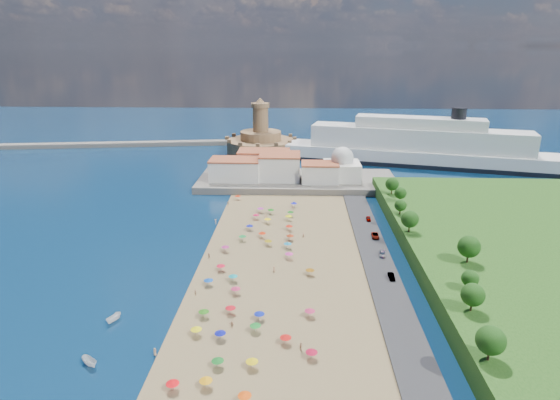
{
  "coord_description": "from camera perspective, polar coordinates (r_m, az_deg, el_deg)",
  "views": [
    {
      "loc": [
        10.5,
        -134.12,
        60.53
      ],
      "look_at": [
        4.0,
        25.0,
        8.0
      ],
      "focal_mm": 30.0,
      "sensor_mm": 36.0,
      "label": 1
    }
  ],
  "objects": [
    {
      "name": "jetty",
      "position": [
        250.3,
        -2.89,
        4.52
      ],
      "size": [
        18.0,
        70.0,
        2.4
      ],
      "primitive_type": "cube",
      "color": "#59544C",
      "rests_on": "ground"
    },
    {
      "name": "hillside_trees",
      "position": [
        137.56,
        18.24,
        -4.28
      ],
      "size": [
        16.27,
        106.41,
        7.5
      ],
      "color": "#382314",
      "rests_on": "hillside"
    },
    {
      "name": "parked_cars",
      "position": [
        151.76,
        11.87,
        -5.11
      ],
      "size": [
        2.6,
        48.59,
        1.38
      ],
      "color": "gray",
      "rests_on": "promenade"
    },
    {
      "name": "beach_parasols",
      "position": [
        133.5,
        -2.78,
        -7.7
      ],
      "size": [
        30.9,
        117.24,
        2.2
      ],
      "color": "gray",
      "rests_on": "beach"
    },
    {
      "name": "cruise_ship",
      "position": [
        260.43,
        16.42,
        6.13
      ],
      "size": [
        142.33,
        55.2,
        30.91
      ],
      "color": "black",
      "rests_on": "ground"
    },
    {
      "name": "domed_building",
      "position": [
        212.4,
        7.56,
        4.05
      ],
      "size": [
        16.0,
        16.0,
        15.0
      ],
      "color": "silver",
      "rests_on": "terrace"
    },
    {
      "name": "breakwater",
      "position": [
        316.97,
        -20.18,
        6.37
      ],
      "size": [
        199.03,
        34.77,
        2.6
      ],
      "primitive_type": "cube",
      "rotation": [
        0.0,
        0.0,
        0.14
      ],
      "color": "#59544C",
      "rests_on": "ground"
    },
    {
      "name": "terrace",
      "position": [
        215.37,
        2.12,
        2.33
      ],
      "size": [
        90.0,
        36.0,
        3.0
      ],
      "primitive_type": "cube",
      "color": "#59544C",
      "rests_on": "ground"
    },
    {
      "name": "moored_boats",
      "position": [
        110.83,
        -20.9,
        -15.68
      ],
      "size": [
        5.07,
        19.98,
        1.76
      ],
      "color": "white",
      "rests_on": "ground"
    },
    {
      "name": "fortress",
      "position": [
        278.31,
        -2.36,
        7.08
      ],
      "size": [
        40.0,
        40.0,
        32.4
      ],
      "color": "#936E49",
      "rests_on": "ground"
    },
    {
      "name": "beachgoers",
      "position": [
        142.95,
        -4.41,
        -6.36
      ],
      "size": [
        31.89,
        96.52,
        1.9
      ],
      "color": "tan",
      "rests_on": "beach"
    },
    {
      "name": "waterfront_buildings",
      "position": [
        214.76,
        -1.35,
        4.06
      ],
      "size": [
        57.0,
        29.0,
        11.0
      ],
      "color": "silver",
      "rests_on": "terrace"
    },
    {
      "name": "ground",
      "position": [
        147.52,
        -1.96,
        -5.98
      ],
      "size": [
        700.0,
        700.0,
        0.0
      ],
      "primitive_type": "plane",
      "color": "#071938",
      "rests_on": "ground"
    }
  ]
}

